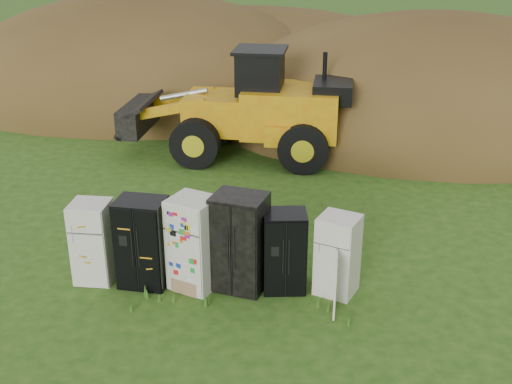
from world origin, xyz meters
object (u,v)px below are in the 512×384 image
fridge_black_side (143,242)px  fridge_open_door (338,255)px  fridge_dark_mid (240,242)px  wheel_loader (233,104)px  fridge_black_right (285,251)px  fridge_leftmost (93,242)px  fridge_sticker (194,243)px

fridge_black_side → fridge_open_door: size_ratio=1.12×
fridge_black_side → fridge_dark_mid: 1.92m
fridge_dark_mid → wheel_loader: 7.74m
fridge_dark_mid → fridge_black_right: bearing=15.1°
fridge_open_door → fridge_black_side: bearing=-157.0°
fridge_black_side → fridge_black_right: bearing=6.5°
fridge_leftmost → fridge_open_door: size_ratio=1.04×
fridge_sticker → fridge_open_door: 2.80m
fridge_leftmost → wheel_loader: wheel_loader is taller
fridge_leftmost → wheel_loader: bearing=77.5°
fridge_sticker → fridge_black_right: 1.77m
fridge_leftmost → fridge_dark_mid: fridge_dark_mid is taller
fridge_leftmost → fridge_open_door: fridge_leftmost is taller
fridge_black_side → wheel_loader: (0.82, 7.67, 0.76)m
fridge_black_right → fridge_sticker: bearing=175.4°
fridge_leftmost → fridge_black_side: bearing=-1.8°
fridge_sticker → fridge_black_right: fridge_sticker is taller
fridge_black_side → fridge_dark_mid: size_ratio=0.92×
fridge_leftmost → wheel_loader: 7.88m
fridge_black_right → wheel_loader: 7.91m
fridge_black_side → wheel_loader: size_ratio=0.26×
fridge_sticker → fridge_dark_mid: fridge_dark_mid is taller
fridge_black_side → fridge_sticker: (1.03, -0.02, 0.04)m
wheel_loader → fridge_black_side: bearing=-93.3°
fridge_leftmost → fridge_open_door: (4.86, -0.04, -0.03)m
fridge_black_side → fridge_black_right: size_ratio=1.10×
fridge_leftmost → fridge_black_side: (1.03, -0.05, 0.06)m
fridge_dark_mid → fridge_black_right: 0.89m
fridge_dark_mid → wheel_loader: (-1.10, 7.63, 0.68)m
fridge_black_side → fridge_sticker: fridge_sticker is taller
fridge_leftmost → fridge_dark_mid: 2.96m
fridge_sticker → fridge_open_door: (2.80, 0.04, -0.14)m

